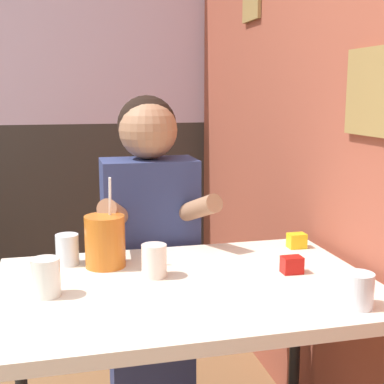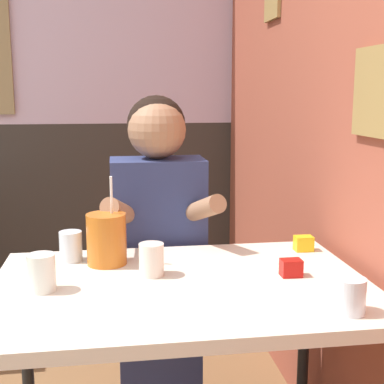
% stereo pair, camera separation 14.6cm
% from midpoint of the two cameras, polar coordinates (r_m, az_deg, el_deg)
% --- Properties ---
extents(brick_wall_right, '(0.08, 4.30, 2.70)m').
position_cam_midpoint_polar(brick_wall_right, '(2.34, 7.71, 11.99)').
color(brick_wall_right, '#9E4C38').
rests_on(brick_wall_right, ground_plane).
extents(main_table, '(1.06, 0.72, 0.76)m').
position_cam_midpoint_polar(main_table, '(1.54, -3.31, -12.27)').
color(main_table, beige).
rests_on(main_table, ground_plane).
extents(person_seated, '(0.42, 0.41, 1.28)m').
position_cam_midpoint_polar(person_seated, '(2.01, -6.60, -7.16)').
color(person_seated, navy).
rests_on(person_seated, ground_plane).
extents(cocktail_pitcher, '(0.12, 0.12, 0.28)m').
position_cam_midpoint_polar(cocktail_pitcher, '(1.66, -11.76, -5.19)').
color(cocktail_pitcher, '#C6661E').
rests_on(cocktail_pitcher, main_table).
extents(glass_near_pitcher, '(0.08, 0.08, 0.09)m').
position_cam_midpoint_polar(glass_near_pitcher, '(1.38, 14.39, -10.16)').
color(glass_near_pitcher, silver).
rests_on(glass_near_pitcher, main_table).
extents(glass_center, '(0.07, 0.07, 0.10)m').
position_cam_midpoint_polar(glass_center, '(1.48, -18.10, -8.69)').
color(glass_center, silver).
rests_on(glass_center, main_table).
extents(glass_far_side, '(0.07, 0.07, 0.10)m').
position_cam_midpoint_polar(glass_far_side, '(1.56, -6.76, -7.32)').
color(glass_far_side, silver).
rests_on(glass_far_side, main_table).
extents(glass_by_brick, '(0.07, 0.07, 0.10)m').
position_cam_midpoint_polar(glass_by_brick, '(1.72, -15.56, -5.96)').
color(glass_by_brick, silver).
rests_on(glass_by_brick, main_table).
extents(condiment_ketchup, '(0.06, 0.04, 0.05)m').
position_cam_midpoint_polar(condiment_ketchup, '(1.60, 8.05, -7.74)').
color(condiment_ketchup, '#B7140F').
rests_on(condiment_ketchup, main_table).
extents(condiment_mustard, '(0.06, 0.04, 0.05)m').
position_cam_midpoint_polar(condiment_mustard, '(1.86, 8.91, -5.18)').
color(condiment_mustard, yellow).
rests_on(condiment_mustard, main_table).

